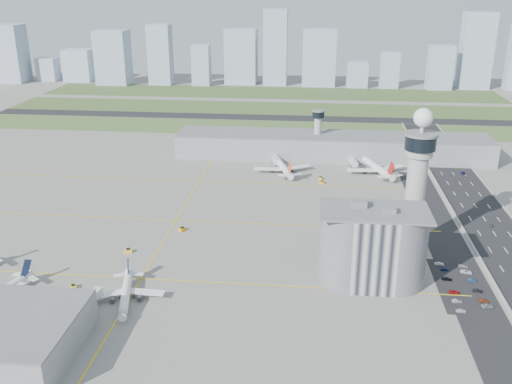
# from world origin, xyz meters

# --- Properties ---
(ground) EXTENTS (1000.00, 1000.00, 0.00)m
(ground) POSITION_xyz_m (0.00, 0.00, 0.00)
(ground) COLOR gray
(grass_strip_0) EXTENTS (480.00, 50.00, 0.08)m
(grass_strip_0) POSITION_xyz_m (-20.00, 225.00, 0.04)
(grass_strip_0) COLOR #3E5B2B
(grass_strip_0) RESTS_ON ground
(grass_strip_1) EXTENTS (480.00, 60.00, 0.08)m
(grass_strip_1) POSITION_xyz_m (-20.00, 300.00, 0.04)
(grass_strip_1) COLOR #395528
(grass_strip_1) RESTS_ON ground
(grass_strip_2) EXTENTS (480.00, 70.00, 0.08)m
(grass_strip_2) POSITION_xyz_m (-20.00, 380.00, 0.04)
(grass_strip_2) COLOR #385327
(grass_strip_2) RESTS_ON ground
(runway) EXTENTS (480.00, 22.00, 0.10)m
(runway) POSITION_xyz_m (-20.00, 262.00, 0.06)
(runway) COLOR black
(runway) RESTS_ON ground
(barrier_left) EXTENTS (0.60, 500.00, 1.20)m
(barrier_left) POSITION_xyz_m (101.00, 0.00, 0.60)
(barrier_left) COLOR #9E9E99
(barrier_left) RESTS_ON ground
(landside_road) EXTENTS (18.00, 260.00, 0.08)m
(landside_road) POSITION_xyz_m (90.00, -10.00, 0.04)
(landside_road) COLOR black
(landside_road) RESTS_ON ground
(parking_lot) EXTENTS (20.00, 44.00, 0.10)m
(parking_lot) POSITION_xyz_m (88.00, -22.00, 0.05)
(parking_lot) COLOR black
(parking_lot) RESTS_ON ground
(taxiway_line_h_0) EXTENTS (260.00, 0.60, 0.01)m
(taxiway_line_h_0) POSITION_xyz_m (-40.00, -30.00, 0.01)
(taxiway_line_h_0) COLOR yellow
(taxiway_line_h_0) RESTS_ON ground
(taxiway_line_h_1) EXTENTS (260.00, 0.60, 0.01)m
(taxiway_line_h_1) POSITION_xyz_m (-40.00, 30.00, 0.01)
(taxiway_line_h_1) COLOR yellow
(taxiway_line_h_1) RESTS_ON ground
(taxiway_line_h_2) EXTENTS (260.00, 0.60, 0.01)m
(taxiway_line_h_2) POSITION_xyz_m (-40.00, 90.00, 0.01)
(taxiway_line_h_2) COLOR yellow
(taxiway_line_h_2) RESTS_ON ground
(taxiway_line_v) EXTENTS (0.60, 260.00, 0.01)m
(taxiway_line_v) POSITION_xyz_m (-40.00, 30.00, 0.01)
(taxiway_line_v) COLOR yellow
(taxiway_line_v) RESTS_ON ground
(control_tower) EXTENTS (14.00, 14.00, 64.50)m
(control_tower) POSITION_xyz_m (72.00, 8.00, 35.04)
(control_tower) COLOR #ADAAA5
(control_tower) RESTS_ON ground
(secondary_tower) EXTENTS (8.60, 8.60, 31.90)m
(secondary_tower) POSITION_xyz_m (30.00, 150.00, 18.80)
(secondary_tower) COLOR #ADAAA5
(secondary_tower) RESTS_ON ground
(admin_building) EXTENTS (42.00, 24.00, 33.50)m
(admin_building) POSITION_xyz_m (51.99, -22.00, 15.30)
(admin_building) COLOR #B2B2B7
(admin_building) RESTS_ON ground
(terminal_pier) EXTENTS (210.00, 32.00, 15.80)m
(terminal_pier) POSITION_xyz_m (40.00, 148.00, 7.90)
(terminal_pier) COLOR gray
(terminal_pier) RESTS_ON ground
(airplane_near_c) EXTENTS (36.92, 40.75, 9.73)m
(airplane_near_c) POSITION_xyz_m (-40.72, -46.84, 4.87)
(airplane_near_c) COLOR white
(airplane_near_c) RESTS_ON ground
(airplane_far_a) EXTENTS (47.64, 51.93, 12.06)m
(airplane_far_a) POSITION_xyz_m (8.44, 113.79, 6.03)
(airplane_far_a) COLOR white
(airplane_far_a) RESTS_ON ground
(airplane_far_b) EXTENTS (52.24, 56.31, 12.80)m
(airplane_far_b) POSITION_xyz_m (66.71, 117.63, 6.40)
(airplane_far_b) COLOR white
(airplane_far_b) RESTS_ON ground
(jet_bridge_near_2) EXTENTS (5.39, 14.31, 5.70)m
(jet_bridge_near_2) POSITION_xyz_m (-53.00, -61.00, 2.85)
(jet_bridge_near_2) COLOR silver
(jet_bridge_near_2) RESTS_ON ground
(jet_bridge_far_0) EXTENTS (5.39, 14.31, 5.70)m
(jet_bridge_far_0) POSITION_xyz_m (2.00, 132.00, 2.85)
(jet_bridge_far_0) COLOR silver
(jet_bridge_far_0) RESTS_ON ground
(jet_bridge_far_1) EXTENTS (5.39, 14.31, 5.70)m
(jet_bridge_far_1) POSITION_xyz_m (52.00, 132.00, 2.85)
(jet_bridge_far_1) COLOR silver
(jet_bridge_far_1) RESTS_ON ground
(tug_1) EXTENTS (3.27, 3.76, 1.83)m
(tug_1) POSITION_xyz_m (-64.21, -40.36, 0.92)
(tug_1) COLOR yellow
(tug_1) RESTS_ON ground
(tug_2) EXTENTS (3.87, 3.06, 2.00)m
(tug_2) POSITION_xyz_m (-52.63, -7.41, 1.00)
(tug_2) COLOR yellow
(tug_2) RESTS_ON ground
(tug_3) EXTENTS (3.72, 4.04, 1.94)m
(tug_3) POSITION_xyz_m (-34.02, 18.06, 0.97)
(tug_3) COLOR orange
(tug_3) RESTS_ON ground
(tug_4) EXTENTS (3.00, 3.59, 1.79)m
(tug_4) POSITION_xyz_m (32.57, 101.02, 0.89)
(tug_4) COLOR #CCB707
(tug_4) RESTS_ON ground
(tug_5) EXTENTS (3.37, 2.74, 1.70)m
(tug_5) POSITION_xyz_m (33.33, 93.46, 0.85)
(tug_5) COLOR gold
(tug_5) RESTS_ON ground
(car_lot_0) EXTENTS (3.73, 1.51, 1.27)m
(car_lot_0) POSITION_xyz_m (83.26, -41.89, 0.63)
(car_lot_0) COLOR silver
(car_lot_0) RESTS_ON ground
(car_lot_1) EXTENTS (4.04, 1.91, 1.28)m
(car_lot_1) POSITION_xyz_m (83.32, -35.20, 0.64)
(car_lot_1) COLOR gray
(car_lot_1) RESTS_ON ground
(car_lot_2) EXTENTS (4.22, 2.02, 1.16)m
(car_lot_2) POSITION_xyz_m (83.68, -28.50, 0.58)
(car_lot_2) COLOR #A50F15
(car_lot_2) RESTS_ON ground
(car_lot_3) EXTENTS (4.25, 1.97, 1.20)m
(car_lot_3) POSITION_xyz_m (82.99, -18.20, 0.60)
(car_lot_3) COLOR black
(car_lot_3) RESTS_ON ground
(car_lot_4) EXTENTS (3.26, 1.35, 1.10)m
(car_lot_4) POSITION_xyz_m (83.78, -9.93, 0.55)
(car_lot_4) COLOR navy
(car_lot_4) RESTS_ON ground
(car_lot_5) EXTENTS (3.92, 1.37, 1.29)m
(car_lot_5) POSITION_xyz_m (82.49, -5.48, 0.65)
(car_lot_5) COLOR silver
(car_lot_5) RESTS_ON ground
(car_lot_6) EXTENTS (4.95, 2.77, 1.31)m
(car_lot_6) POSITION_xyz_m (93.72, -37.71, 0.65)
(car_lot_6) COLOR gray
(car_lot_6) RESTS_ON ground
(car_lot_7) EXTENTS (4.26, 1.84, 1.22)m
(car_lot_7) POSITION_xyz_m (93.40, -33.90, 0.61)
(car_lot_7) COLOR brown
(car_lot_7) RESTS_ON ground
(car_lot_8) EXTENTS (3.99, 1.98, 1.31)m
(car_lot_8) POSITION_xyz_m (92.97, -26.42, 0.65)
(car_lot_8) COLOR black
(car_lot_8) RESTS_ON ground
(car_lot_9) EXTENTS (3.69, 1.31, 1.21)m
(car_lot_9) POSITION_xyz_m (92.87, -18.30, 0.61)
(car_lot_9) COLOR navy
(car_lot_9) RESTS_ON ground
(car_lot_10) EXTENTS (5.04, 2.94, 1.32)m
(car_lot_10) POSITION_xyz_m (92.20, -11.51, 0.66)
(car_lot_10) COLOR white
(car_lot_10) RESTS_ON ground
(car_lot_11) EXTENTS (4.59, 2.23, 1.29)m
(car_lot_11) POSITION_xyz_m (92.24, -6.57, 0.64)
(car_lot_11) COLOR gray
(car_lot_11) RESTS_ON ground
(car_hw_1) EXTENTS (1.70, 3.50, 1.11)m
(car_hw_1) POSITION_xyz_m (115.65, 38.78, 0.55)
(car_hw_1) COLOR black
(car_hw_1) RESTS_ON ground
(car_hw_2) EXTENTS (2.69, 4.90, 1.30)m
(car_hw_2) POSITION_xyz_m (121.00, 120.65, 0.65)
(car_hw_2) COLOR navy
(car_hw_2) RESTS_ON ground
(car_hw_4) EXTENTS (1.51, 3.39, 1.13)m
(car_hw_4) POSITION_xyz_m (106.96, 177.50, 0.57)
(car_hw_4) COLOR gray
(car_hw_4) RESTS_ON ground
(skyline_bldg_1) EXTENTS (37.63, 30.10, 65.60)m
(skyline_bldg_1) POSITION_xyz_m (-331.22, 417.61, 32.80)
(skyline_bldg_1) COLOR #9EADC1
(skyline_bldg_1) RESTS_ON ground
(skyline_bldg_2) EXTENTS (22.81, 18.25, 26.79)m
(skyline_bldg_2) POSITION_xyz_m (-291.25, 430.16, 13.39)
(skyline_bldg_2) COLOR #9EADC1
(skyline_bldg_2) RESTS_ON ground
(skyline_bldg_3) EXTENTS (32.30, 25.84, 36.93)m
(skyline_bldg_3) POSITION_xyz_m (-252.58, 431.35, 18.47)
(skyline_bldg_3) COLOR #9EADC1
(skyline_bldg_3) RESTS_ON ground
(skyline_bldg_4) EXTENTS (35.81, 28.65, 60.36)m
(skyline_bldg_4) POSITION_xyz_m (-204.47, 415.19, 30.18)
(skyline_bldg_4) COLOR #9EADC1
(skyline_bldg_4) RESTS_ON ground
(skyline_bldg_5) EXTENTS (25.49, 20.39, 66.89)m
(skyline_bldg_5) POSITION_xyz_m (-150.11, 419.66, 33.44)
(skyline_bldg_5) COLOR #9EADC1
(skyline_bldg_5) RESTS_ON ground
(skyline_bldg_6) EXTENTS (20.04, 16.03, 45.20)m
(skyline_bldg_6) POSITION_xyz_m (-102.68, 417.90, 22.60)
(skyline_bldg_6) COLOR #9EADC1
(skyline_bldg_6) RESTS_ON ground
(skyline_bldg_7) EXTENTS (35.76, 28.61, 61.22)m
(skyline_bldg_7) POSITION_xyz_m (-59.44, 436.89, 30.61)
(skyline_bldg_7) COLOR #9EADC1
(skyline_bldg_7) RESTS_ON ground
(skyline_bldg_8) EXTENTS (26.33, 21.06, 83.39)m
(skyline_bldg_8) POSITION_xyz_m (-19.42, 431.56, 41.69)
(skyline_bldg_8) COLOR #9EADC1
(skyline_bldg_8) RESTS_ON ground
(skyline_bldg_9) EXTENTS (36.96, 29.57, 62.11)m
(skyline_bldg_9) POSITION_xyz_m (30.27, 432.32, 31.06)
(skyline_bldg_9) COLOR #9EADC1
(skyline_bldg_9) RESTS_ON ground
(skyline_bldg_10) EXTENTS (23.01, 18.41, 27.75)m
(skyline_bldg_10) POSITION_xyz_m (73.27, 423.68, 13.87)
(skyline_bldg_10) COLOR #9EADC1
(skyline_bldg_10) RESTS_ON ground
(skyline_bldg_11) EXTENTS (20.22, 16.18, 38.97)m
(skyline_bldg_11) POSITION_xyz_m (108.28, 423.34, 19.48)
(skyline_bldg_11) COLOR #9EADC1
(skyline_bldg_11) RESTS_ON ground
(skyline_bldg_12) EXTENTS (26.14, 20.92, 46.89)m
(skyline_bldg_12) POSITION_xyz_m (162.17, 421.29, 23.44)
(skyline_bldg_12) COLOR #9EADC1
(skyline_bldg_12) RESTS_ON ground
(skyline_bldg_13) EXTENTS (32.26, 25.81, 81.20)m
(skyline_bldg_13) POSITION_xyz_m (201.27, 433.27, 40.60)
(skyline_bldg_13) COLOR #9EADC1
(skyline_bldg_13) RESTS_ON ground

